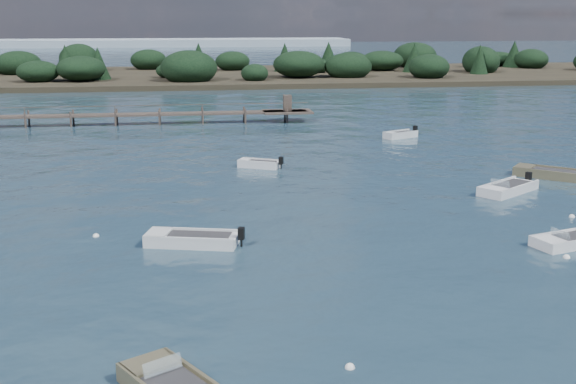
{
  "coord_description": "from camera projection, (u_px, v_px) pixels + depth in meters",
  "views": [
    {
      "loc": [
        -6.29,
        -25.01,
        10.74
      ],
      "look_at": [
        -0.76,
        14.0,
        1.0
      ],
      "focal_mm": 45.0,
      "sensor_mm": 36.0,
      "label": 1
    }
  ],
  "objects": [
    {
      "name": "jetty",
      "position": [
        27.0,
        117.0,
        70.4
      ],
      "size": [
        64.5,
        3.2,
        3.4
      ],
      "color": "#453A33",
      "rests_on": "ground"
    },
    {
      "name": "dinghy_mid_white_b",
      "position": [
        508.0,
        190.0,
        44.6
      ],
      "size": [
        4.67,
        4.02,
        1.22
      ],
      "color": "silver",
      "rests_on": "ground"
    },
    {
      "name": "buoy_d",
      "position": [
        572.0,
        217.0,
        39.22
      ],
      "size": [
        0.32,
        0.32,
        0.32
      ],
      "primitive_type": "sphere",
      "color": "white",
      "rests_on": "ground"
    },
    {
      "name": "far_headland",
      "position": [
        364.0,
        65.0,
        126.53
      ],
      "size": [
        190.0,
        40.0,
        5.8
      ],
      "color": "black",
      "rests_on": "ground"
    },
    {
      "name": "tender_far_white",
      "position": [
        259.0,
        165.0,
        51.87
      ],
      "size": [
        3.26,
        2.37,
        1.13
      ],
      "color": "silver",
      "rests_on": "ground"
    },
    {
      "name": "dinghy_mid_grey",
      "position": [
        192.0,
        241.0,
        34.5
      ],
      "size": [
        4.82,
        2.7,
        1.19
      ],
      "color": "silver",
      "rests_on": "ground"
    },
    {
      "name": "ground",
      "position": [
        240.0,
        108.0,
        85.14
      ],
      "size": [
        400.0,
        400.0,
        0.0
      ],
      "primitive_type": "plane",
      "color": "#172A37",
      "rests_on": "ground"
    },
    {
      "name": "dinghy_extra_a",
      "position": [
        551.0,
        175.0,
        48.67
      ],
      "size": [
        4.8,
        4.46,
        1.24
      ],
      "color": "brown",
      "rests_on": "ground"
    },
    {
      "name": "buoy_c",
      "position": [
        96.0,
        236.0,
        35.81
      ],
      "size": [
        0.32,
        0.32,
        0.32
      ],
      "primitive_type": "sphere",
      "color": "white",
      "rests_on": "ground"
    },
    {
      "name": "tender_far_grey_b",
      "position": [
        400.0,
        136.0,
        64.34
      ],
      "size": [
        3.5,
        2.49,
        1.2
      ],
      "color": "silver",
      "rests_on": "ground"
    },
    {
      "name": "buoy_b",
      "position": [
        566.0,
        258.0,
        32.67
      ],
      "size": [
        0.32,
        0.32,
        0.32
      ],
      "primitive_type": "sphere",
      "color": "white",
      "rests_on": "ground"
    },
    {
      "name": "buoy_a",
      "position": [
        350.0,
        368.0,
        22.51
      ],
      "size": [
        0.32,
        0.32,
        0.32
      ],
      "primitive_type": "sphere",
      "color": "white",
      "rests_on": "ground"
    },
    {
      "name": "dinghy_mid_white_a",
      "position": [
        574.0,
        242.0,
        34.54
      ],
      "size": [
        4.64,
        2.74,
        1.07
      ],
      "color": "silver",
      "rests_on": "ground"
    }
  ]
}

